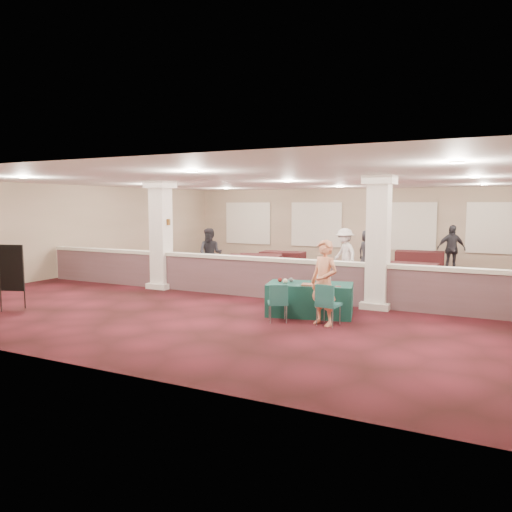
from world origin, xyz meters
The scene contains 33 objects.
ground centered at (0.00, 0.00, 0.00)m, with size 16.00×16.00×0.00m, color #46111A.
wall_back centered at (0.00, 8.00, 1.60)m, with size 16.00×0.04×3.20m, color #85755C.
wall_front centered at (0.00, -8.00, 1.60)m, with size 16.00×0.04×3.20m, color #85755C.
wall_left centered at (-8.00, 0.00, 1.60)m, with size 0.04×16.00×3.20m, color #85755C.
ceiling centered at (0.00, 0.00, 3.20)m, with size 16.00×16.00×0.02m, color silver.
partition_wall centered at (0.00, -1.50, 0.57)m, with size 15.60×0.28×1.10m.
column_left centered at (-3.50, -1.50, 1.64)m, with size 0.72×0.72×3.20m.
column_right centered at (3.00, -1.50, 1.64)m, with size 0.72×0.72×3.20m.
sconce_left centered at (-3.78, -1.50, 2.00)m, with size 0.12×0.12×0.18m.
sconce_right centered at (-3.22, -1.50, 2.00)m, with size 0.12×0.12×0.18m.
near_table centered at (1.82, -3.00, 0.37)m, with size 1.91×0.95×0.73m, color #0F372A.
conf_chair_main centered at (2.49, -3.77, 0.52)m, with size 0.49×0.49×0.88m.
conf_chair_side centered at (1.45, -3.94, 0.49)m, with size 0.56×0.56×0.83m.
easel_board centered at (-4.89, -5.70, 1.00)m, with size 0.89×0.55×1.57m.
woman centered at (2.41, -3.74, 0.90)m, with size 0.65×0.43×1.79m, color #DB7E5F.
far_table_front_left centered at (-4.48, 1.40, 0.34)m, with size 1.68×0.84×0.68m, color black.
far_table_front_center centered at (-2.00, 1.66, 0.38)m, with size 1.89×0.94×0.76m, color black.
far_table_front_right centered at (3.07, 2.05, 0.37)m, with size 1.81×0.90×0.73m, color black.
far_table_back_left centered at (-2.50, 3.20, 0.33)m, with size 1.61×0.80×0.65m, color black.
far_table_back_center centered at (-2.00, 4.18, 0.34)m, with size 1.68×0.84×0.68m, color black.
far_table_back_right centered at (2.81, 6.33, 0.36)m, with size 1.78×0.89×0.72m, color black.
attendee_a centered at (-3.11, 0.65, 0.86)m, with size 0.83×0.46×1.73m, color black.
attendee_b centered at (0.93, 2.69, 0.86)m, with size 1.10×0.51×1.72m, color beige.
attendee_c centered at (3.97, 6.00, 0.88)m, with size 1.04×0.50×1.77m, color black.
attendee_d centered at (1.25, 4.42, 0.80)m, with size 0.79×0.43×1.60m, color black.
laptop_base centered at (2.12, -2.98, 0.74)m, with size 0.33×0.23×0.02m, color silver.
laptop_screen centered at (2.10, -2.87, 0.86)m, with size 0.33×0.01×0.22m, color silver.
screen_glow centered at (2.10, -2.87, 0.85)m, with size 0.30×0.00×0.19m, color silver.
knitting centered at (1.93, -3.23, 0.75)m, with size 0.40×0.30×0.03m, color #BA4E1D.
yarn_cream centered at (1.31, -3.23, 0.79)m, with size 0.11×0.11×0.11m, color beige.
yarn_red centered at (1.13, -3.12, 0.78)m, with size 0.10×0.10×0.10m, color maroon.
yarn_grey centered at (1.35, -2.99, 0.79)m, with size 0.10×0.10×0.10m, color #505055.
scissors centered at (2.52, -3.12, 0.74)m, with size 0.12×0.03×0.01m, color red.
Camera 1 is at (5.76, -13.55, 2.53)m, focal length 35.00 mm.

